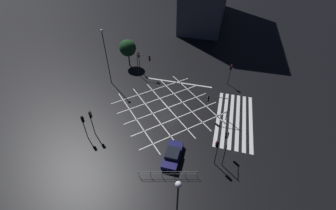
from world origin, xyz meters
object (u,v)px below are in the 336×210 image
object	(u,v)px
traffic_light_nw_cross	(91,119)
traffic_light_nw_main	(84,123)
traffic_light_sw_main	(226,143)
traffic_light_ne_main	(139,58)
traffic_light_se_main	(230,71)
traffic_light_ne_cross	(144,60)
street_tree_near	(128,48)
street_lamp_west	(105,51)
street_lamp_east	(177,204)
traffic_light_median_south	(217,102)
waiting_car	(173,155)
traffic_light_sw_cross	(217,148)

from	to	relation	value
traffic_light_nw_cross	traffic_light_nw_main	distance (m)	1.03
traffic_light_nw_main	traffic_light_sw_main	bearing A→B (deg)	-85.61
traffic_light_sw_main	traffic_light_ne_main	world-z (taller)	traffic_light_ne_main
traffic_light_se_main	traffic_light_ne_cross	world-z (taller)	traffic_light_ne_cross
traffic_light_se_main	traffic_light_ne_main	distance (m)	16.08
street_tree_near	traffic_light_nw_main	bearing A→B (deg)	-174.15
traffic_light_se_main	street_tree_near	distance (m)	18.93
street_lamp_west	street_tree_near	bearing A→B (deg)	-6.82
street_lamp_east	traffic_light_median_south	bearing A→B (deg)	-6.00
traffic_light_nw_cross	traffic_light_se_main	world-z (taller)	traffic_light_nw_cross
traffic_light_se_main	waiting_car	size ratio (longest dim) A/B	0.94
traffic_light_se_main	street_lamp_west	size ratio (longest dim) A/B	0.41
traffic_light_sw_main	traffic_light_ne_cross	distance (m)	21.06
traffic_light_sw_main	traffic_light_nw_cross	bearing A→B (deg)	92.06
traffic_light_median_south	street_lamp_east	bearing A→B (deg)	84.00
traffic_light_ne_main	street_lamp_west	xyz separation A→B (m)	(-4.76, 3.52, 3.22)
traffic_light_nw_cross	street_tree_near	xyz separation A→B (m)	(18.10, 2.63, 0.80)
traffic_light_se_main	street_lamp_west	distance (m)	20.41
traffic_light_sw_cross	street_tree_near	xyz separation A→B (m)	(18.68, 18.20, 0.87)
traffic_light_ne_main	traffic_light_median_south	distance (m)	17.28
traffic_light_median_south	waiting_car	xyz separation A→B (m)	(-8.46, 4.07, -2.27)
traffic_light_nw_main	traffic_light_sw_cross	distance (m)	16.27
traffic_light_se_main	street_lamp_east	world-z (taller)	street_lamp_east
traffic_light_sw_main	street_tree_near	bearing A→B (deg)	47.60
street_tree_near	waiting_car	distance (m)	23.61
traffic_light_nw_cross	traffic_light_ne_cross	size ratio (longest dim) A/B	0.94
traffic_light_se_main	traffic_light_sw_cross	distance (m)	16.92
traffic_light_sw_cross	waiting_car	size ratio (longest dim) A/B	0.93
traffic_light_nw_cross	street_tree_near	distance (m)	18.31
traffic_light_se_main	traffic_light_median_south	distance (m)	9.07
traffic_light_ne_main	street_lamp_east	world-z (taller)	street_lamp_east
traffic_light_ne_cross	traffic_light_sw_cross	xyz separation A→B (m)	(-15.93, -14.05, -0.34)
traffic_light_median_south	street_lamp_east	size ratio (longest dim) A/B	0.45
street_lamp_west	street_lamp_east	bearing A→B (deg)	-141.70
traffic_light_nw_main	street_lamp_east	world-z (taller)	street_lamp_east
traffic_light_sw_main	street_lamp_east	bearing A→B (deg)	160.71
traffic_light_se_main	traffic_light_sw_cross	world-z (taller)	traffic_light_se_main
traffic_light_se_main	traffic_light_ne_main	size ratio (longest dim) A/B	0.99
traffic_light_nw_cross	traffic_light_se_main	distance (m)	22.99
traffic_light_sw_main	traffic_light_se_main	size ratio (longest dim) A/B	0.91
traffic_light_sw_main	traffic_light_median_south	distance (m)	6.98
traffic_light_nw_main	street_tree_near	size ratio (longest dim) A/B	0.72
traffic_light_nw_main	traffic_light_ne_main	world-z (taller)	traffic_light_ne_main
traffic_light_sw_main	traffic_light_sw_cross	xyz separation A→B (m)	(-1.18, 0.96, 0.16)
traffic_light_nw_main	waiting_car	world-z (taller)	traffic_light_nw_main
traffic_light_sw_main	traffic_light_se_main	world-z (taller)	traffic_light_se_main
street_lamp_west	waiting_car	size ratio (longest dim) A/B	2.26
traffic_light_nw_cross	waiting_car	xyz separation A→B (m)	(-1.10, -10.77, -2.27)
traffic_light_sw_main	street_lamp_west	bearing A→B (deg)	60.98
waiting_car	traffic_light_nw_main	bearing A→B (deg)	88.14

